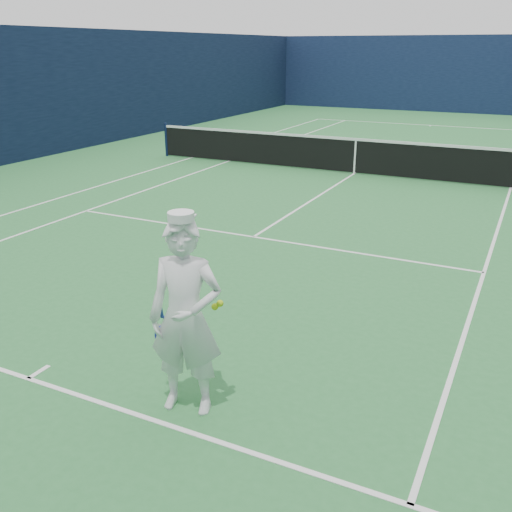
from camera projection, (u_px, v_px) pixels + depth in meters
The scene contains 5 objects.
ground at pixel (354, 174), 16.19m from camera, with size 80.00×80.00×0.00m, color #2C7439.
court_markings at pixel (354, 174), 16.19m from camera, with size 11.03×23.83×0.01m.
windscreen_fence at pixel (358, 101), 15.50m from camera, with size 20.12×36.12×4.00m.
tennis_net at pixel (355, 154), 16.00m from camera, with size 12.88×0.09×1.07m.
tennis_player at pixel (186, 318), 5.38m from camera, with size 0.88×0.64×2.02m.
Camera 1 is at (4.59, -15.58, 3.39)m, focal length 40.00 mm.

